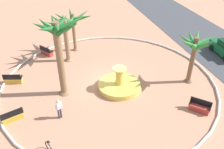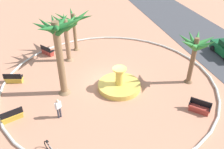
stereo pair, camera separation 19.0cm
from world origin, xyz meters
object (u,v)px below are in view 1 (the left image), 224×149
at_px(palm_tree_far_side, 65,29).
at_px(bench_southeast, 47,52).
at_px(palm_tree_mid_plaza, 195,47).
at_px(person_cyclist_helmet, 59,108).
at_px(palm_tree_near_fountain, 58,43).
at_px(bench_west, 12,117).
at_px(palm_tree_by_curb, 73,21).
at_px(bench_east, 13,80).
at_px(fountain, 119,85).
at_px(bench_north, 199,108).

bearing_deg(palm_tree_far_side, bench_southeast, -131.00).
xyz_separation_m(palm_tree_mid_plaza, palm_tree_far_side, (-6.81, -9.93, 0.03)).
bearing_deg(palm_tree_mid_plaza, person_cyclist_helmet, -82.34).
distance_m(palm_tree_near_fountain, bench_west, 6.34).
xyz_separation_m(palm_tree_mid_plaza, bench_west, (0.89, -15.00, -3.14)).
height_order(palm_tree_by_curb, bench_southeast, palm_tree_by_curb).
bearing_deg(bench_east, fountain, 69.47).
relative_size(bench_southeast, person_cyclist_helmet, 0.94).
bearing_deg(person_cyclist_helmet, bench_north, 77.99).
bearing_deg(bench_east, bench_north, 60.52).
bearing_deg(palm_tree_far_side, palm_tree_mid_plaza, 55.55).
relative_size(bench_east, bench_west, 1.00).
relative_size(fountain, palm_tree_far_side, 0.79).
distance_m(palm_tree_by_curb, palm_tree_far_side, 2.34).
bearing_deg(bench_west, person_cyclist_helmet, 78.72).
bearing_deg(palm_tree_near_fountain, palm_tree_mid_plaza, 82.96).
relative_size(palm_tree_far_side, bench_east, 2.80).
distance_m(bench_east, person_cyclist_helmet, 6.70).
bearing_deg(bench_west, bench_southeast, 162.83).
relative_size(palm_tree_mid_plaza, person_cyclist_helmet, 2.72).
distance_m(palm_tree_far_side, bench_west, 9.75).
bearing_deg(palm_tree_near_fountain, bench_west, -60.61).
relative_size(palm_tree_near_fountain, bench_southeast, 4.18).
bearing_deg(fountain, palm_tree_mid_plaza, 83.13).
relative_size(palm_tree_by_curb, palm_tree_far_side, 0.95).
xyz_separation_m(fountain, palm_tree_near_fountain, (-0.60, -4.69, 4.42)).
xyz_separation_m(palm_tree_far_side, bench_east, (2.73, -5.26, -3.17)).
bearing_deg(fountain, bench_north, 47.90).
bearing_deg(person_cyclist_helmet, palm_tree_near_fountain, 167.69).
bearing_deg(palm_tree_mid_plaza, palm_tree_far_side, -124.45).
distance_m(palm_tree_mid_plaza, bench_southeast, 15.16).
height_order(bench_east, bench_west, same).
xyz_separation_m(palm_tree_near_fountain, bench_southeast, (-7.29, -1.05, -4.37)).
bearing_deg(bench_north, palm_tree_near_fountain, -117.85).
distance_m(palm_tree_near_fountain, bench_southeast, 8.57).
xyz_separation_m(bench_east, person_cyclist_helmet, (5.65, 3.55, 0.60)).
bearing_deg(bench_west, palm_tree_near_fountain, 119.39).
bearing_deg(bench_east, person_cyclist_helmet, 32.17).
relative_size(fountain, palm_tree_mid_plaza, 0.81).
distance_m(palm_tree_far_side, bench_north, 14.01).
bearing_deg(bench_north, fountain, -132.10).
height_order(palm_tree_by_curb, bench_north, palm_tree_by_curb).
distance_m(palm_tree_mid_plaza, bench_east, 16.04).
relative_size(palm_tree_by_curb, bench_southeast, 2.81).
bearing_deg(palm_tree_far_side, fountain, 30.90).
relative_size(palm_tree_near_fountain, bench_west, 3.94).
bearing_deg(bench_southeast, palm_tree_by_curb, 94.44).
distance_m(fountain, palm_tree_far_side, 7.75).
relative_size(palm_tree_near_fountain, bench_north, 4.44).
bearing_deg(palm_tree_near_fountain, bench_southeast, -171.81).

